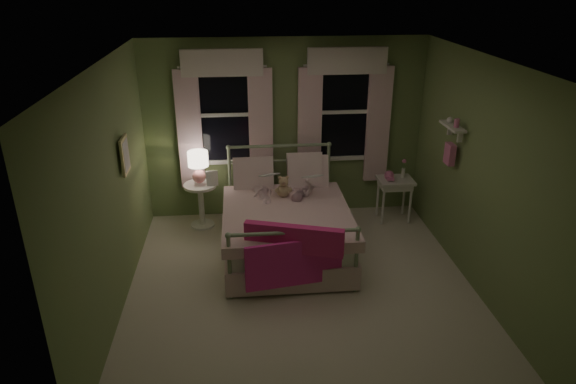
{
  "coord_description": "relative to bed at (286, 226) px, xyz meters",
  "views": [
    {
      "loc": [
        -0.65,
        -5.02,
        3.42
      ],
      "look_at": [
        -0.11,
        0.53,
        1.0
      ],
      "focal_mm": 32.0,
      "sensor_mm": 36.0,
      "label": 1
    }
  ],
  "objects": [
    {
      "name": "child_left",
      "position": [
        -0.29,
        0.43,
        0.58
      ],
      "size": [
        0.3,
        0.22,
        0.77
      ],
      "primitive_type": "imported",
      "rotation": [
        0.0,
        0.0,
        3.27
      ],
      "color": "#F7D1DD",
      "rests_on": "bed"
    },
    {
      "name": "nightstand_right",
      "position": [
        1.66,
        0.79,
        0.17
      ],
      "size": [
        0.5,
        0.4,
        0.64
      ],
      "color": "white",
      "rests_on": "ground"
    },
    {
      "name": "bed",
      "position": [
        0.0,
        0.0,
        0.0
      ],
      "size": [
        1.58,
        2.04,
        1.18
      ],
      "color": "white",
      "rests_on": "ground"
    },
    {
      "name": "table_lamp",
      "position": [
        -1.14,
        0.86,
        0.58
      ],
      "size": [
        0.28,
        0.28,
        0.46
      ],
      "color": "pink",
      "rests_on": "nightstand_left"
    },
    {
      "name": "room_shell",
      "position": [
        0.1,
        -0.87,
        0.92
      ],
      "size": [
        4.2,
        4.2,
        4.2
      ],
      "color": "silver",
      "rests_on": "ground"
    },
    {
      "name": "book_right",
      "position": [
        0.27,
        0.18,
        0.54
      ],
      "size": [
        0.22,
        0.17,
        0.26
      ],
      "primitive_type": "imported",
      "rotation": [
        1.22,
        0.0,
        0.32
      ],
      "color": "beige",
      "rests_on": "child_right"
    },
    {
      "name": "child_right",
      "position": [
        0.27,
        0.43,
        0.57
      ],
      "size": [
        0.45,
        0.41,
        0.75
      ],
      "primitive_type": "imported",
      "rotation": [
        0.0,
        0.0,
        2.71
      ],
      "color": "#F7D1DD",
      "rests_on": "bed"
    },
    {
      "name": "framed_picture",
      "position": [
        -1.85,
        -0.27,
        1.12
      ],
      "size": [
        0.03,
        0.32,
        0.42
      ],
      "color": "beige",
      "rests_on": "room_shell"
    },
    {
      "name": "pink_throw",
      "position": [
        -0.01,
        -1.02,
        0.23
      ],
      "size": [
        1.09,
        0.43,
        0.71
      ],
      "color": "#DA2A78",
      "rests_on": "bed"
    },
    {
      "name": "book_nightstand",
      "position": [
        -1.04,
        0.78,
        0.28
      ],
      "size": [
        0.17,
        0.23,
        0.02
      ],
      "primitive_type": "imported",
      "rotation": [
        0.0,
        0.0,
        0.03
      ],
      "color": "beige",
      "rests_on": "nightstand_left"
    },
    {
      "name": "teddy_bear",
      "position": [
        -0.01,
        0.27,
        0.42
      ],
      "size": [
        0.23,
        0.18,
        0.31
      ],
      "color": "tan",
      "rests_on": "bed"
    },
    {
      "name": "window_left",
      "position": [
        -0.75,
        1.16,
        1.25
      ],
      "size": [
        1.34,
        0.13,
        1.96
      ],
      "color": "black",
      "rests_on": "room_shell"
    },
    {
      "name": "bud_vase",
      "position": [
        1.78,
        0.84,
        0.41
      ],
      "size": [
        0.06,
        0.06,
        0.28
      ],
      "color": "white",
      "rests_on": "nightstand_right"
    },
    {
      "name": "window_right",
      "position": [
        0.95,
        1.16,
        1.25
      ],
      "size": [
        1.34,
        0.13,
        1.96
      ],
      "color": "black",
      "rests_on": "room_shell"
    },
    {
      "name": "nightstand_left",
      "position": [
        -1.14,
        0.86,
        0.04
      ],
      "size": [
        0.46,
        0.46,
        0.65
      ],
      "color": "white",
      "rests_on": "ground"
    },
    {
      "name": "pink_toy",
      "position": [
        1.56,
        0.78,
        0.33
      ],
      "size": [
        0.14,
        0.19,
        0.14
      ],
      "color": "pink",
      "rests_on": "nightstand_right"
    },
    {
      "name": "book_left",
      "position": [
        -0.29,
        0.18,
        0.59
      ],
      "size": [
        0.23,
        0.18,
        0.26
      ],
      "primitive_type": "imported",
      "rotation": [
        1.22,
        0.0,
        0.34
      ],
      "color": "beige",
      "rests_on": "child_left"
    },
    {
      "name": "wall_shelf",
      "position": [
        2.0,
        -0.17,
        1.15
      ],
      "size": [
        0.15,
        0.5,
        0.6
      ],
      "color": "white",
      "rests_on": "room_shell"
    }
  ]
}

